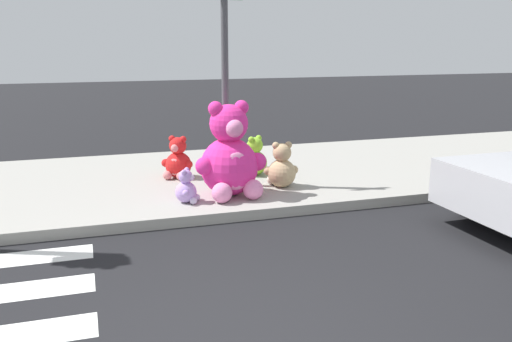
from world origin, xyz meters
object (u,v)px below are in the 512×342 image
(plush_lime, at_px, (254,159))
(plush_pink_large, at_px, (230,158))
(plush_red, at_px, (178,161))
(plush_tan, at_px, (282,169))
(plush_lavender, at_px, (187,189))
(sign_pole, at_px, (225,79))

(plush_lime, bearing_deg, plush_pink_large, -122.55)
(plush_red, distance_m, plush_tan, 1.81)
(plush_red, xyz_separation_m, plush_lavender, (-0.12, -1.47, -0.09))
(plush_lavender, bearing_deg, plush_red, 85.39)
(plush_red, relative_size, plush_tan, 0.99)
(plush_pink_large, relative_size, plush_tan, 1.94)
(plush_pink_large, height_order, plush_lavender, plush_pink_large)
(plush_red, height_order, plush_tan, plush_tan)
(sign_pole, distance_m, plush_lime, 1.65)
(plush_pink_large, xyz_separation_m, plush_lavender, (-0.69, -0.17, -0.37))
(plush_lime, bearing_deg, sign_pole, -139.39)
(plush_lavender, bearing_deg, sign_pole, 44.25)
(plush_lime, bearing_deg, plush_tan, -78.43)
(plush_lavender, bearing_deg, plush_pink_large, 13.59)
(plush_pink_large, distance_m, plush_red, 1.45)
(sign_pole, distance_m, plush_red, 1.71)
(plush_lime, xyz_separation_m, plush_lavender, (-1.41, -1.30, -0.07))
(plush_pink_large, bearing_deg, plush_tan, 15.58)
(plush_pink_large, bearing_deg, plush_red, 113.58)
(plush_pink_large, relative_size, plush_lime, 2.07)
(sign_pole, distance_m, plush_lavender, 1.85)
(plush_tan, relative_size, plush_lavender, 1.46)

